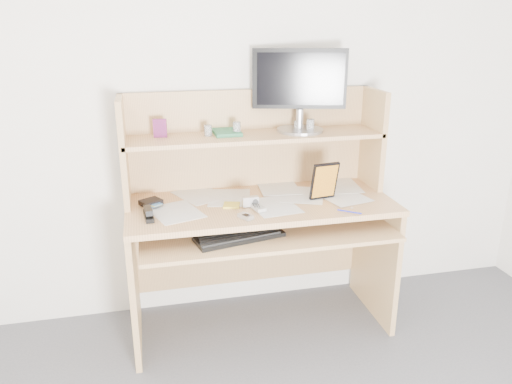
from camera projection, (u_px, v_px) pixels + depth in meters
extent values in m
cube|color=white|center=(248.00, 98.00, 2.76)|extent=(3.60, 0.04, 2.50)
cube|color=tan|center=(261.00, 205.00, 2.64)|extent=(1.40, 0.60, 0.03)
cube|color=tan|center=(134.00, 282.00, 2.62)|extent=(0.03, 0.56, 0.72)
cube|color=tan|center=(375.00, 256.00, 2.90)|extent=(0.03, 0.56, 0.72)
cube|color=tan|center=(250.00, 250.00, 3.03)|extent=(1.34, 0.02, 0.41)
cube|color=tan|center=(266.00, 230.00, 2.56)|extent=(1.28, 0.55, 0.02)
cube|color=tan|center=(249.00, 139.00, 2.81)|extent=(1.40, 0.02, 0.55)
cube|color=tan|center=(123.00, 152.00, 2.54)|extent=(0.03, 0.30, 0.55)
cube|color=tan|center=(372.00, 138.00, 2.83)|extent=(0.03, 0.30, 0.55)
cube|color=tan|center=(255.00, 136.00, 2.67)|extent=(1.38, 0.30, 0.02)
cube|color=silver|center=(261.00, 201.00, 2.63)|extent=(1.32, 0.54, 0.01)
cube|color=black|center=(239.00, 236.00, 2.43)|extent=(0.46, 0.24, 0.02)
cube|color=black|center=(239.00, 234.00, 2.43)|extent=(0.43, 0.23, 0.01)
cube|color=#A8A8A3|center=(255.00, 205.00, 2.54)|extent=(0.08, 0.18, 0.02)
cube|color=#AAAAAC|center=(246.00, 216.00, 2.41)|extent=(0.08, 0.09, 0.02)
cube|color=black|center=(148.00, 213.00, 2.41)|extent=(0.05, 0.15, 0.05)
cube|color=black|center=(151.00, 202.00, 2.57)|extent=(0.13, 0.12, 0.03)
cube|color=yellow|center=(232.00, 205.00, 2.57)|extent=(0.10, 0.10, 0.01)
cube|color=#B8B7BA|center=(250.00, 201.00, 2.55)|extent=(0.08, 0.03, 0.05)
cube|color=black|center=(324.00, 181.00, 2.62)|extent=(0.15, 0.04, 0.21)
cylinder|color=#1820B6|center=(349.00, 212.00, 2.47)|extent=(0.10, 0.08, 0.01)
cube|color=#A71F16|center=(160.00, 128.00, 2.58)|extent=(0.07, 0.03, 0.10)
cube|color=#2F763F|center=(227.00, 132.00, 2.67)|extent=(0.14, 0.19, 0.02)
cylinder|color=black|center=(208.00, 131.00, 2.62)|extent=(0.04, 0.04, 0.06)
cylinder|color=white|center=(237.00, 128.00, 2.64)|extent=(0.05, 0.05, 0.07)
cylinder|color=black|center=(298.00, 126.00, 2.74)|extent=(0.05, 0.05, 0.06)
cylinder|color=white|center=(310.00, 126.00, 2.70)|extent=(0.05, 0.05, 0.07)
cylinder|color=#A1A1A6|center=(300.00, 130.00, 2.73)|extent=(0.25, 0.25, 0.02)
cylinder|color=#A1A1A6|center=(300.00, 119.00, 2.72)|extent=(0.04, 0.04, 0.11)
cube|color=black|center=(300.00, 79.00, 2.67)|extent=(0.50, 0.15, 0.32)
cube|color=black|center=(301.00, 79.00, 2.65)|extent=(0.45, 0.12, 0.27)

